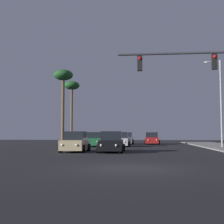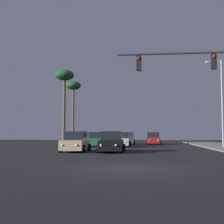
{
  "view_description": "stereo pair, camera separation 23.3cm",
  "coord_description": "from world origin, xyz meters",
  "px_view_note": "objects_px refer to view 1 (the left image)",
  "views": [
    {
      "loc": [
        0.55,
        -13.63,
        1.49
      ],
      "look_at": [
        -1.8,
        10.32,
        3.17
      ],
      "focal_mm": 50.0,
      "sensor_mm": 36.0,
      "label": 1
    },
    {
      "loc": [
        0.78,
        -13.6,
        1.49
      ],
      "look_at": [
        -1.8,
        10.32,
        3.17
      ],
      "focal_mm": 50.0,
      "sensor_mm": 36.0,
      "label": 2
    }
  ],
  "objects_px": {
    "car_black": "(111,143)",
    "car_tan": "(75,142)",
    "car_red": "(152,139)",
    "car_silver": "(121,140)",
    "street_lamp": "(220,98)",
    "traffic_light_mast": "(223,76)",
    "car_green": "(95,140)",
    "palm_tree_far": "(72,89)",
    "car_white": "(126,139)",
    "palm_tree_mid": "(63,80)"
  },
  "relations": [
    {
      "from": "car_white",
      "to": "palm_tree_far",
      "type": "bearing_deg",
      "value": -19.54
    },
    {
      "from": "car_green",
      "to": "car_white",
      "type": "bearing_deg",
      "value": -111.02
    },
    {
      "from": "car_green",
      "to": "car_white",
      "type": "height_order",
      "value": "same"
    },
    {
      "from": "car_tan",
      "to": "car_black",
      "type": "bearing_deg",
      "value": 173.27
    },
    {
      "from": "car_white",
      "to": "car_silver",
      "type": "xyz_separation_m",
      "value": [
        -0.19,
        -8.32,
        0.0
      ]
    },
    {
      "from": "traffic_light_mast",
      "to": "palm_tree_mid",
      "type": "height_order",
      "value": "palm_tree_mid"
    },
    {
      "from": "car_silver",
      "to": "street_lamp",
      "type": "xyz_separation_m",
      "value": [
        10.46,
        -3.29,
        4.36
      ]
    },
    {
      "from": "car_green",
      "to": "car_black",
      "type": "bearing_deg",
      "value": 105.3
    },
    {
      "from": "street_lamp",
      "to": "car_silver",
      "type": "bearing_deg",
      "value": 162.54
    },
    {
      "from": "car_tan",
      "to": "car_silver",
      "type": "bearing_deg",
      "value": -107.07
    },
    {
      "from": "car_red",
      "to": "palm_tree_far",
      "type": "relative_size",
      "value": 0.45
    },
    {
      "from": "car_silver",
      "to": "street_lamp",
      "type": "height_order",
      "value": "street_lamp"
    },
    {
      "from": "car_black",
      "to": "car_silver",
      "type": "distance_m",
      "value": 10.97
    },
    {
      "from": "car_silver",
      "to": "traffic_light_mast",
      "type": "relative_size",
      "value": 0.49
    },
    {
      "from": "car_green",
      "to": "palm_tree_mid",
      "type": "distance_m",
      "value": 8.71
    },
    {
      "from": "car_silver",
      "to": "palm_tree_far",
      "type": "xyz_separation_m",
      "value": [
        -8.49,
        11.51,
        7.68
      ]
    },
    {
      "from": "car_red",
      "to": "palm_tree_mid",
      "type": "relative_size",
      "value": 0.46
    },
    {
      "from": "car_black",
      "to": "car_tan",
      "type": "height_order",
      "value": "same"
    },
    {
      "from": "car_red",
      "to": "palm_tree_far",
      "type": "height_order",
      "value": "palm_tree_far"
    },
    {
      "from": "car_tan",
      "to": "car_red",
      "type": "relative_size",
      "value": 1.0
    },
    {
      "from": "car_green",
      "to": "car_white",
      "type": "xyz_separation_m",
      "value": [
        3.19,
        8.23,
        0.0
      ]
    },
    {
      "from": "street_lamp",
      "to": "palm_tree_far",
      "type": "xyz_separation_m",
      "value": [
        -18.95,
        14.79,
        3.33
      ]
    },
    {
      "from": "car_green",
      "to": "traffic_light_mast",
      "type": "bearing_deg",
      "value": 119.73
    },
    {
      "from": "car_silver",
      "to": "palm_tree_mid",
      "type": "xyz_separation_m",
      "value": [
        -7.28,
        1.51,
        7.45
      ]
    },
    {
      "from": "car_green",
      "to": "traffic_light_mast",
      "type": "height_order",
      "value": "traffic_light_mast"
    },
    {
      "from": "car_white",
      "to": "car_red",
      "type": "distance_m",
      "value": 3.63
    },
    {
      "from": "car_tan",
      "to": "traffic_light_mast",
      "type": "relative_size",
      "value": 0.49
    },
    {
      "from": "car_black",
      "to": "street_lamp",
      "type": "distance_m",
      "value": 13.68
    },
    {
      "from": "car_tan",
      "to": "traffic_light_mast",
      "type": "distance_m",
      "value": 13.03
    },
    {
      "from": "car_green",
      "to": "car_tan",
      "type": "distance_m",
      "value": 10.77
    },
    {
      "from": "car_white",
      "to": "street_lamp",
      "type": "distance_m",
      "value": 16.1
    },
    {
      "from": "car_green",
      "to": "car_tan",
      "type": "xyz_separation_m",
      "value": [
        -0.03,
        -10.77,
        0.0
      ]
    },
    {
      "from": "car_silver",
      "to": "street_lamp",
      "type": "bearing_deg",
      "value": 162.58
    },
    {
      "from": "traffic_light_mast",
      "to": "street_lamp",
      "type": "relative_size",
      "value": 0.97
    },
    {
      "from": "car_red",
      "to": "traffic_light_mast",
      "type": "bearing_deg",
      "value": 98.61
    },
    {
      "from": "car_black",
      "to": "traffic_light_mast",
      "type": "relative_size",
      "value": 0.5
    },
    {
      "from": "car_tan",
      "to": "car_red",
      "type": "distance_m",
      "value": 20.11
    },
    {
      "from": "car_red",
      "to": "street_lamp",
      "type": "xyz_separation_m",
      "value": [
        6.63,
        -11.52,
        4.36
      ]
    },
    {
      "from": "car_tan",
      "to": "palm_tree_far",
      "type": "relative_size",
      "value": 0.45
    },
    {
      "from": "car_white",
      "to": "palm_tree_far",
      "type": "relative_size",
      "value": 0.44
    },
    {
      "from": "palm_tree_far",
      "to": "car_white",
      "type": "bearing_deg",
      "value": -20.13
    },
    {
      "from": "car_red",
      "to": "car_silver",
      "type": "xyz_separation_m",
      "value": [
        -3.82,
        -8.23,
        0.0
      ]
    },
    {
      "from": "street_lamp",
      "to": "traffic_light_mast",
      "type": "bearing_deg",
      "value": -102.91
    },
    {
      "from": "car_tan",
      "to": "palm_tree_mid",
      "type": "xyz_separation_m",
      "value": [
        -4.25,
        12.18,
        7.45
      ]
    },
    {
      "from": "traffic_light_mast",
      "to": "car_green",
      "type": "bearing_deg",
      "value": 119.58
    },
    {
      "from": "street_lamp",
      "to": "car_red",
      "type": "bearing_deg",
      "value": 119.93
    },
    {
      "from": "car_green",
      "to": "car_tan",
      "type": "relative_size",
      "value": 1.0
    },
    {
      "from": "car_silver",
      "to": "street_lamp",
      "type": "distance_m",
      "value": 11.79
    },
    {
      "from": "car_red",
      "to": "car_silver",
      "type": "bearing_deg",
      "value": 66.44
    },
    {
      "from": "car_red",
      "to": "traffic_light_mast",
      "type": "height_order",
      "value": "traffic_light_mast"
    }
  ]
}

